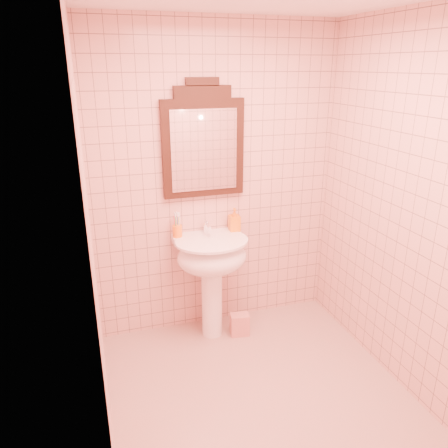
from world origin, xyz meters
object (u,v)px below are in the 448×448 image
object	(u,v)px
toothbrush_cup	(177,231)
soap_dispenser	(234,220)
pedestal_sink	(212,263)
mirror	(203,143)
towel	(240,324)

from	to	relation	value
toothbrush_cup	soap_dispenser	world-z (taller)	soap_dispenser
pedestal_sink	mirror	distance (m)	0.95
pedestal_sink	mirror	xyz separation A→B (m)	(0.00, 0.20, 0.92)
pedestal_sink	toothbrush_cup	xyz separation A→B (m)	(-0.24, 0.15, 0.25)
soap_dispenser	toothbrush_cup	bearing A→B (deg)	-177.12
mirror	towel	xyz separation A→B (m)	(0.22, -0.28, -1.49)
toothbrush_cup	pedestal_sink	bearing A→B (deg)	-31.58
towel	mirror	bearing A→B (deg)	128.04
pedestal_sink	towel	xyz separation A→B (m)	(0.22, -0.08, -0.57)
towel	toothbrush_cup	bearing A→B (deg)	153.90
mirror	towel	world-z (taller)	mirror
toothbrush_cup	soap_dispenser	size ratio (longest dim) A/B	0.92
toothbrush_cup	mirror	bearing A→B (deg)	12.61
pedestal_sink	towel	bearing A→B (deg)	-19.40
soap_dispenser	towel	xyz separation A→B (m)	(-0.02, -0.22, -0.86)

